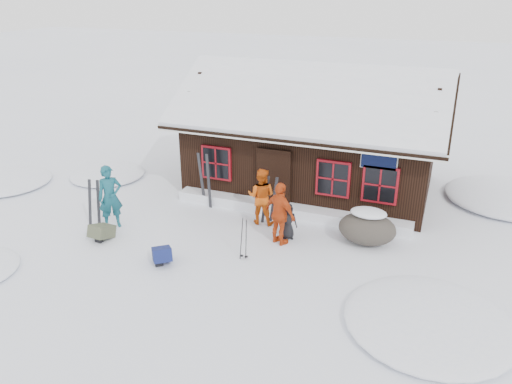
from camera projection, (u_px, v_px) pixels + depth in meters
ground at (216, 238)px, 14.43m from camera, size 120.00×120.00×0.00m
mountain_hut at (314, 144)px, 17.59m from camera, size 8.90×6.09×4.42m
snow_drift at (289, 210)px, 15.79m from camera, size 7.60×0.60×0.35m
snow_mounds at (290, 220)px, 15.47m from camera, size 20.60×13.20×0.48m
skier_teal at (110, 197)px, 14.73m from camera, size 0.82×0.83×1.93m
skier_orange_left at (261, 196)px, 15.00m from camera, size 0.91×0.74×1.75m
skier_orange_right at (280, 214)px, 13.76m from camera, size 1.16×0.87×1.83m
skier_crouched at (288, 221)px, 14.19m from camera, size 0.62×0.58×1.07m
boulder at (367, 228)px, 13.96m from camera, size 1.60×1.20×0.93m
ski_pair_left at (94, 204)px, 14.90m from camera, size 0.45×0.21×1.54m
ski_pair_mid at (205, 181)px, 16.18m from camera, size 0.54×0.20×1.85m
ski_pair_right at (269, 200)px, 15.11m from camera, size 0.50×0.23×1.54m
ski_poles at (244, 240)px, 13.09m from camera, size 0.22×0.11×1.23m
backpack_blue at (162, 257)px, 13.06m from camera, size 0.76×0.79×0.34m
backpack_olive at (102, 234)px, 14.25m from camera, size 0.53×0.68×0.35m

